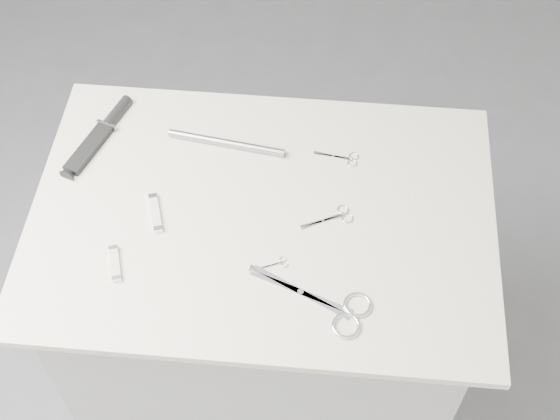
# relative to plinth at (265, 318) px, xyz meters

# --- Properties ---
(ground) EXTENTS (4.00, 4.00, 0.01)m
(ground) POSITION_rel_plinth_xyz_m (0.00, 0.00, -0.46)
(ground) COLOR slate
(ground) RESTS_ON ground
(plinth) EXTENTS (0.90, 0.60, 0.90)m
(plinth) POSITION_rel_plinth_xyz_m (0.00, 0.00, 0.00)
(plinth) COLOR #B0B0AE
(plinth) RESTS_ON ground
(display_board) EXTENTS (1.00, 0.70, 0.02)m
(display_board) POSITION_rel_plinth_xyz_m (0.00, 0.00, 0.46)
(display_board) COLOR beige
(display_board) RESTS_ON plinth
(large_shears) EXTENTS (0.25, 0.16, 0.01)m
(large_shears) POSITION_rel_plinth_xyz_m (0.16, -0.22, 0.47)
(large_shears) COLOR silver
(large_shears) RESTS_ON display_board
(embroidery_scissors_a) EXTENTS (0.11, 0.08, 0.00)m
(embroidery_scissors_a) POSITION_rel_plinth_xyz_m (0.16, 0.00, 0.47)
(embroidery_scissors_a) COLOR silver
(embroidery_scissors_a) RESTS_ON display_board
(embroidery_scissors_b) EXTENTS (0.10, 0.04, 0.00)m
(embroidery_scissors_b) POSITION_rel_plinth_xyz_m (0.17, 0.17, 0.47)
(embroidery_scissors_b) COLOR silver
(embroidery_scissors_b) RESTS_ON display_board
(tiny_scissors) EXTENTS (0.06, 0.04, 0.00)m
(tiny_scissors) POSITION_rel_plinth_xyz_m (0.04, -0.13, 0.47)
(tiny_scissors) COLOR silver
(tiny_scissors) RESTS_ON display_board
(sheathed_knife) EXTENTS (0.12, 0.24, 0.03)m
(sheathed_knife) POSITION_rel_plinth_xyz_m (-0.39, 0.19, 0.48)
(sheathed_knife) COLOR black
(sheathed_knife) RESTS_ON display_board
(pocket_knife_a) EXTENTS (0.05, 0.10, 0.01)m
(pocket_knife_a) POSITION_rel_plinth_xyz_m (-0.23, -0.02, 0.48)
(pocket_knife_a) COLOR beige
(pocket_knife_a) RESTS_ON display_board
(pocket_knife_b) EXTENTS (0.04, 0.09, 0.01)m
(pocket_knife_b) POSITION_rel_plinth_xyz_m (-0.29, -0.16, 0.48)
(pocket_knife_b) COLOR beige
(pocket_knife_b) RESTS_ON display_board
(metal_rail) EXTENTS (0.27, 0.06, 0.02)m
(metal_rail) POSITION_rel_plinth_xyz_m (-0.10, 0.18, 0.48)
(metal_rail) COLOR gray
(metal_rail) RESTS_ON display_board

